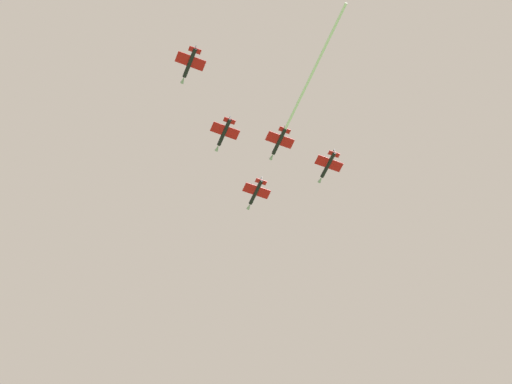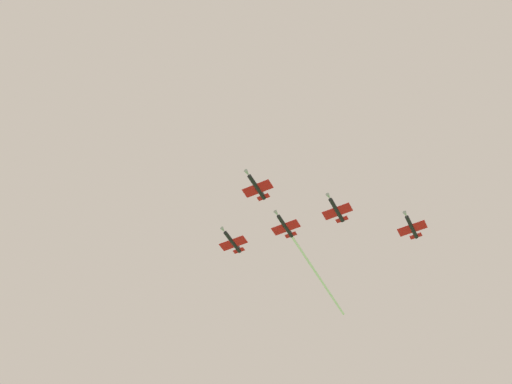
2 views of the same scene
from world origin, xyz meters
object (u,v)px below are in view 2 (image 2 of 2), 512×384
object	(u,v)px
jet_port_inner	(336,210)
jet_starboard_inner	(232,242)
jet_lead	(256,187)
jet_port_outer	(305,256)
jet_starboard_outer	(411,227)

from	to	relation	value
jet_port_inner	jet_starboard_inner	bearing A→B (deg)	-0.00
jet_lead	jet_port_outer	size ratio (longest dim) A/B	0.24
jet_lead	jet_starboard_outer	xyz separation A→B (m)	(-40.98, -9.49, -0.69)
jet_starboard_inner	jet_starboard_outer	size ratio (longest dim) A/B	1.00
jet_port_outer	jet_starboard_outer	size ratio (longest dim) A/B	4.17
jet_port_inner	jet_starboard_outer	size ratio (longest dim) A/B	1.00
jet_lead	jet_port_outer	world-z (taller)	jet_port_outer
jet_lead	jet_starboard_outer	world-z (taller)	jet_lead
jet_starboard_outer	jet_port_inner	bearing A→B (deg)	45.00
jet_lead	jet_port_inner	size ratio (longest dim) A/B	1.00
jet_starboard_inner	jet_starboard_outer	world-z (taller)	jet_starboard_inner
jet_lead	jet_port_outer	distance (m)	29.23
jet_starboard_inner	jet_starboard_outer	distance (m)	47.05
jet_starboard_outer	jet_port_outer	bearing A→B (deg)	1.05
jet_lead	jet_port_inner	distance (m)	21.07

